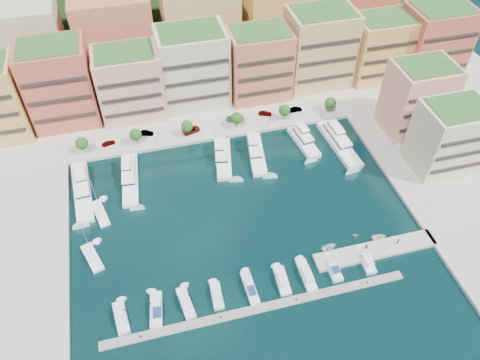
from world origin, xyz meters
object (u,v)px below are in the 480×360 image
at_px(tree_1, 135,135).
at_px(lamppost_4, 321,111).
at_px(tree_4, 284,110).
at_px(cruiser_0, 121,318).
at_px(cruiser_7, 333,269).
at_px(person_0, 367,247).
at_px(yacht_0, 82,188).
at_px(cruiser_3, 217,296).
at_px(car_3, 235,118).
at_px(person_1, 398,241).
at_px(tree_2, 187,126).
at_px(cruiser_2, 186,303).
at_px(car_1, 146,133).
at_px(tree_5, 330,103).
at_px(tender_1, 355,235).
at_px(tree_3, 237,118).
at_px(tender_2, 379,237).
at_px(yacht_3, 223,156).
at_px(cruiser_1, 156,310).
at_px(car_2, 191,130).
at_px(yacht_6, 338,141).
at_px(cruiser_6, 307,275).
at_px(lamppost_0, 96,148).
at_px(sailboat_2, 100,214).
at_px(lamppost_3, 269,120).
at_px(car_0, 108,143).
at_px(cruiser_4, 250,288).
at_px(sailboat_1, 92,258).
at_px(car_4, 265,113).
at_px(yacht_5, 303,140).
at_px(cruiser_5, 282,281).
at_px(car_5, 295,109).
at_px(lamppost_2, 214,129).
at_px(yacht_4, 256,152).
at_px(cruiser_8, 367,261).
at_px(lamppost_1, 156,138).
at_px(tree_0, 82,143).

xyz_separation_m(tree_1, lamppost_4, (60.00, -2.30, -0.92)).
height_order(tree_4, cruiser_0, tree_4).
distance_m(cruiser_7, person_0, 10.74).
bearing_deg(tree_4, yacht_0, -166.85).
relative_size(cruiser_3, car_3, 1.22).
bearing_deg(lamppost_4, person_1, -90.10).
height_order(tree_2, cruiser_2, tree_2).
xyz_separation_m(tree_1, car_1, (3.24, 3.62, -3.01)).
xyz_separation_m(car_3, person_0, (19.20, -58.62, 0.11)).
xyz_separation_m(tree_5, cruiser_0, (-73.71, -58.09, -4.20)).
height_order(lamppost_4, tender_1, lamppost_4).
height_order(tree_1, yacht_0, tree_1).
xyz_separation_m(tree_3, tree_4, (16.00, 0.00, 0.00)).
xyz_separation_m(cruiser_0, car_3, (42.10, 61.88, 1.31)).
xyz_separation_m(tender_2, car_1, (-53.60, 55.59, 1.33)).
distance_m(yacht_3, cruiser_1, 52.67).
relative_size(lamppost_4, yacht_3, 0.23).
bearing_deg(car_1, car_2, -82.47).
distance_m(yacht_6, cruiser_6, 50.69).
relative_size(lamppost_0, car_1, 0.94).
bearing_deg(cruiser_2, sailboat_2, 118.57).
relative_size(lamppost_3, car_0, 1.02).
relative_size(cruiser_4, car_1, 2.08).
distance_m(sailboat_1, person_0, 68.68).
distance_m(cruiser_1, cruiser_6, 36.38).
relative_size(car_4, person_1, 2.28).
relative_size(cruiser_6, car_1, 2.04).
height_order(lamppost_4, yacht_5, yacht_5).
distance_m(cruiser_5, car_5, 66.16).
xyz_separation_m(lamppost_2, yacht_0, (-41.19, -12.93, -2.62)).
distance_m(yacht_4, cruiser_3, 50.26).
relative_size(yacht_0, cruiser_8, 3.18).
height_order(tree_2, car_0, tree_2).
bearing_deg(car_4, sailboat_1, 148.75).
bearing_deg(cruiser_6, yacht_5, 71.00).
bearing_deg(lamppost_3, cruiser_5, -103.72).
bearing_deg(cruiser_4, person_1, 4.12).
relative_size(yacht_0, yacht_3, 1.31).
height_order(lamppost_4, car_1, lamppost_4).
distance_m(lamppost_0, sailboat_2, 23.50).
xyz_separation_m(lamppost_1, lamppost_3, (36.00, 0.00, 0.00)).
bearing_deg(tree_1, cruiser_8, -49.09).
height_order(tree_0, lamppost_0, tree_0).
relative_size(tree_1, yacht_6, 0.25).
distance_m(cruiser_7, car_5, 62.46).
height_order(tree_4, cruiser_5, tree_4).
height_order(cruiser_5, car_1, car_1).
height_order(tree_0, cruiser_2, tree_0).
bearing_deg(car_2, person_1, -158.97).
bearing_deg(car_1, tree_4, -78.36).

